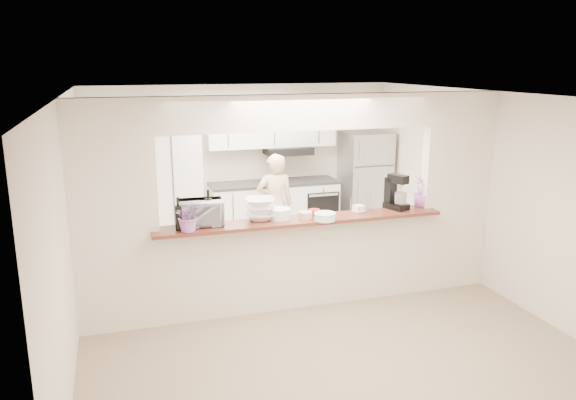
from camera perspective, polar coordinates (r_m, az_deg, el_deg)
name	(u,v)px	position (r m, az deg, el deg)	size (l,w,h in m)	color
floor	(300,305)	(6.87, 1.22, -10.60)	(6.00, 6.00, 0.00)	tan
tile_overlay	(266,262)	(8.24, -2.22, -6.30)	(5.00, 2.90, 0.01)	beige
partition	(301,185)	(6.40, 1.28, 1.58)	(5.00, 0.15, 2.50)	silver
bar_counter	(300,260)	(6.65, 1.25, -6.09)	(3.40, 0.38, 1.09)	silver
kitchen_cabinets	(235,182)	(9.03, -5.36, 1.85)	(3.15, 0.62, 2.25)	white
refrigerator	(365,182)	(9.69, 7.80, 1.85)	(0.75, 0.70, 1.70)	#ABAAB0
flower_left	(189,215)	(6.03, -10.07, -1.54)	(0.31, 0.27, 0.35)	#D571CC
wine_bottle_a	(209,211)	(6.28, -8.06, -1.06)	(0.08, 0.08, 0.39)	black
wine_bottle_b	(178,217)	(6.09, -11.07, -1.74)	(0.07, 0.07, 0.36)	black
toaster_oven	(200,213)	(6.25, -8.93, -1.29)	(0.50, 0.34, 0.28)	#A4A4A8
serving_bowls	(260,209)	(6.38, -2.87, -0.96)	(0.33, 0.33, 0.25)	white
plate_stack_a	(279,214)	(6.43, -0.93, -1.39)	(0.26, 0.26, 0.12)	white
plate_stack_b	(325,217)	(6.38, 3.76, -1.69)	(0.25, 0.25, 0.09)	white
red_bowl	(314,212)	(6.62, 2.69, -1.22)	(0.14, 0.14, 0.06)	maroon
tan_bowl	(305,215)	(6.47, 1.77, -1.52)	(0.16, 0.16, 0.08)	tan
utensil_caddy	(362,203)	(6.80, 7.54, -0.29)	(0.30, 0.24, 0.25)	silver
stand_mixer	(396,193)	(6.97, 10.90, 0.66)	(0.28, 0.33, 0.43)	black
flower_right	(421,191)	(7.15, 13.40, 0.87)	(0.22, 0.22, 0.39)	#C268BB
person	(275,205)	(8.37, -1.32, -0.52)	(0.56, 0.37, 1.53)	#D4AE8A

